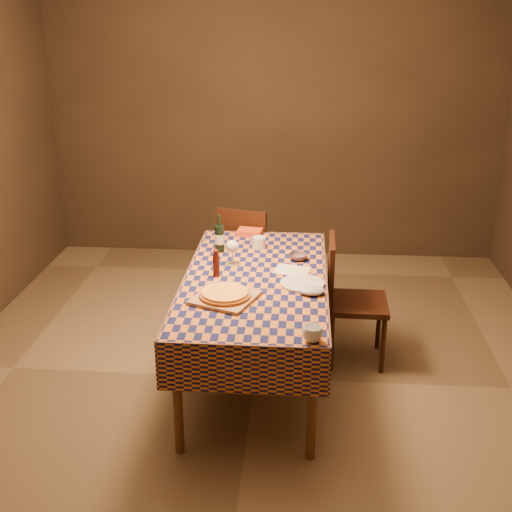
# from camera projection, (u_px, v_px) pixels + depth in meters

# --- Properties ---
(room) EXTENTS (5.00, 5.10, 2.70)m
(room) POSITION_uv_depth(u_px,v_px,m) (255.00, 192.00, 4.02)
(room) COLOR brown
(room) RESTS_ON ground
(dining_table) EXTENTS (0.94, 1.84, 0.77)m
(dining_table) POSITION_uv_depth(u_px,v_px,m) (255.00, 288.00, 4.25)
(dining_table) COLOR brown
(dining_table) RESTS_ON ground
(cutting_board) EXTENTS (0.45, 0.45, 0.02)m
(cutting_board) POSITION_uv_depth(u_px,v_px,m) (225.00, 298.00, 3.90)
(cutting_board) COLOR #9E6E4A
(cutting_board) RESTS_ON dining_table
(pizza) EXTENTS (0.37, 0.37, 0.03)m
(pizza) POSITION_uv_depth(u_px,v_px,m) (225.00, 294.00, 3.89)
(pizza) COLOR #A7551B
(pizza) RESTS_ON cutting_board
(pepper_mill) EXTENTS (0.05, 0.05, 0.19)m
(pepper_mill) POSITION_uv_depth(u_px,v_px,m) (216.00, 264.00, 4.21)
(pepper_mill) COLOR #471110
(pepper_mill) RESTS_ON dining_table
(bowl) EXTENTS (0.14, 0.14, 0.04)m
(bowl) POSITION_uv_depth(u_px,v_px,m) (298.00, 257.00, 4.51)
(bowl) COLOR #563E48
(bowl) RESTS_ON dining_table
(wine_glass) EXTENTS (0.09, 0.09, 0.18)m
(wine_glass) POSITION_uv_depth(u_px,v_px,m) (233.00, 248.00, 4.39)
(wine_glass) COLOR silver
(wine_glass) RESTS_ON dining_table
(wine_bottle) EXTENTS (0.08, 0.08, 0.28)m
(wine_bottle) POSITION_uv_depth(u_px,v_px,m) (220.00, 238.00, 4.64)
(wine_bottle) COLOR black
(wine_bottle) RESTS_ON dining_table
(deli_tub) EXTENTS (0.13, 0.13, 0.09)m
(deli_tub) POSITION_uv_depth(u_px,v_px,m) (259.00, 243.00, 4.72)
(deli_tub) COLOR silver
(deli_tub) RESTS_ON dining_table
(takeout_container) EXTENTS (0.20, 0.15, 0.05)m
(takeout_container) POSITION_uv_depth(u_px,v_px,m) (250.00, 232.00, 5.00)
(takeout_container) COLOR red
(takeout_container) RESTS_ON dining_table
(white_plate) EXTENTS (0.32, 0.32, 0.02)m
(white_plate) POSITION_uv_depth(u_px,v_px,m) (302.00, 283.00, 4.11)
(white_plate) COLOR silver
(white_plate) RESTS_ON dining_table
(tumbler) EXTENTS (0.12, 0.12, 0.09)m
(tumbler) POSITION_uv_depth(u_px,v_px,m) (313.00, 334.00, 3.40)
(tumbler) COLOR white
(tumbler) RESTS_ON dining_table
(flour_patch) EXTENTS (0.27, 0.23, 0.00)m
(flour_patch) POSITION_uv_depth(u_px,v_px,m) (292.00, 270.00, 4.33)
(flour_patch) COLOR silver
(flour_patch) RESTS_ON dining_table
(flour_bag) EXTENTS (0.17, 0.13, 0.05)m
(flour_bag) POSITION_uv_depth(u_px,v_px,m) (312.00, 290.00, 3.97)
(flour_bag) COLOR #9FAACC
(flour_bag) RESTS_ON dining_table
(chair_far) EXTENTS (0.51, 0.51, 0.93)m
(chair_far) POSITION_uv_depth(u_px,v_px,m) (246.00, 253.00, 5.33)
(chair_far) COLOR black
(chair_far) RESTS_ON ground
(chair_right) EXTENTS (0.44, 0.43, 0.93)m
(chair_right) POSITION_uv_depth(u_px,v_px,m) (346.00, 294.00, 4.57)
(chair_right) COLOR black
(chair_right) RESTS_ON ground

